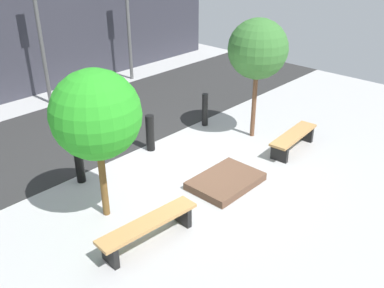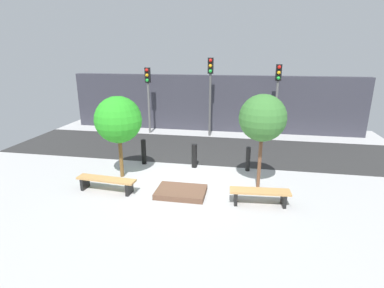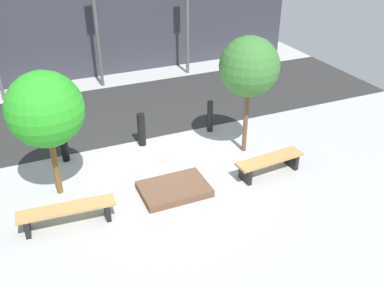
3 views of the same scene
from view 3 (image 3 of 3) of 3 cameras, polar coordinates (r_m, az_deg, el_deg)
name	(u,v)px [view 3 (image 3 of 3)]	position (r m, az deg, el deg)	size (l,w,h in m)	color
ground_plane	(163,175)	(10.44, -3.88, -4.19)	(18.00, 18.00, 0.00)	#A8A8A8
road_strip	(120,111)	(13.80, -9.56, 4.36)	(18.00, 4.17, 0.01)	#2B2B2B
building_facade	(91,34)	(16.64, -13.35, 14.04)	(16.20, 0.50, 3.10)	#33333D
bench_left	(67,212)	(9.11, -16.31, -8.69)	(1.97, 0.54, 0.45)	black
bench_right	(270,162)	(10.48, 10.30, -2.42)	(1.77, 0.56, 0.45)	black
planter_bed	(174,189)	(9.81, -2.39, -6.01)	(1.54, 1.07, 0.17)	brown
tree_behind_left_bench	(45,110)	(9.29, -19.00, 4.35)	(1.61, 1.61, 2.89)	brown
tree_behind_right_bench	(249,67)	(10.55, 7.65, 10.13)	(1.48, 1.48, 3.08)	brown
bollard_far_left	(64,143)	(11.23, -16.74, 0.11)	(0.19, 0.19, 1.00)	black
bollard_left	(141,130)	(11.57, -6.76, 1.92)	(0.21, 0.21, 0.92)	black
bollard_center	(210,116)	(12.22, 2.42, 3.70)	(0.17, 0.17, 0.93)	black
traffic_light_mid_west	(94,7)	(15.16, -12.89, 17.37)	(0.28, 0.27, 4.04)	#515151
traffic_light_mid_east	(188,5)	(16.15, -0.60, 18.09)	(0.28, 0.27, 3.74)	#585858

